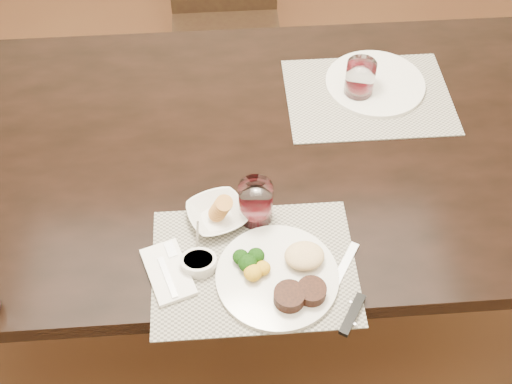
{
  "coord_description": "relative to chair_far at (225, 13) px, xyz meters",
  "views": [
    {
      "loc": [
        -0.03,
        -1.16,
        1.98
      ],
      "look_at": [
        0.04,
        -0.22,
        0.82
      ],
      "focal_mm": 45.0,
      "sensor_mm": 36.0,
      "label": 1
    }
  ],
  "objects": [
    {
      "name": "steak_knife",
      "position": [
        0.22,
        -1.42,
        0.26
      ],
      "size": [
        0.09,
        0.24,
        0.01
      ],
      "rotation": [
        0.0,
        0.0,
        -0.55
      ],
      "color": "white",
      "rests_on": "placemat_near"
    },
    {
      "name": "wine_glass_near",
      "position": [
        0.03,
        -1.17,
        0.3
      ],
      "size": [
        0.08,
        0.08,
        0.11
      ],
      "rotation": [
        0.0,
        0.0,
        -0.08
      ],
      "color": "silver",
      "rests_on": "placemat_near"
    },
    {
      "name": "dining_table",
      "position": [
        0.0,
        -0.93,
        0.16
      ],
      "size": [
        2.0,
        1.0,
        0.75
      ],
      "color": "black",
      "rests_on": "ground"
    },
    {
      "name": "sauce_ramekin",
      "position": [
        -0.1,
        -1.3,
        0.27
      ],
      "size": [
        0.08,
        0.12,
        0.07
      ],
      "rotation": [
        0.0,
        0.0,
        -0.11
      ],
      "color": "silver",
      "rests_on": "placemat_near"
    },
    {
      "name": "napkin_fork",
      "position": [
        -0.17,
        -1.32,
        0.26
      ],
      "size": [
        0.13,
        0.18,
        0.02
      ],
      "rotation": [
        0.0,
        0.0,
        0.33
      ],
      "color": "white",
      "rests_on": "placemat_near"
    },
    {
      "name": "placemat_near",
      "position": [
        0.02,
        -1.31,
        0.25
      ],
      "size": [
        0.46,
        0.34,
        0.0
      ],
      "primitive_type": "cube",
      "color": "gray",
      "rests_on": "dining_table"
    },
    {
      "name": "placemat_far",
      "position": [
        0.38,
        -0.77,
        0.25
      ],
      "size": [
        0.46,
        0.34,
        0.0
      ],
      "primitive_type": "cube",
      "color": "gray",
      "rests_on": "dining_table"
    },
    {
      "name": "dinner_plate",
      "position": [
        0.08,
        -1.35,
        0.27
      ],
      "size": [
        0.27,
        0.27,
        0.05
      ],
      "rotation": [
        0.0,
        0.0,
        0.09
      ],
      "color": "silver",
      "rests_on": "placemat_near"
    },
    {
      "name": "chair_far",
      "position": [
        0.0,
        0.0,
        0.0
      ],
      "size": [
        0.42,
        0.42,
        0.9
      ],
      "color": "black",
      "rests_on": "ground"
    },
    {
      "name": "far_plate",
      "position": [
        0.41,
        -0.73,
        0.26
      ],
      "size": [
        0.28,
        0.28,
        0.01
      ],
      "primitive_type": "cylinder",
      "color": "silver",
      "rests_on": "placemat_far"
    },
    {
      "name": "cracker_bowl",
      "position": [
        -0.06,
        -1.17,
        0.27
      ],
      "size": [
        0.17,
        0.17,
        0.06
      ],
      "rotation": [
        0.0,
        0.0,
        0.34
      ],
      "color": "silver",
      "rests_on": "placemat_near"
    },
    {
      "name": "wine_glass_far",
      "position": [
        0.35,
        -0.76,
        0.3
      ],
      "size": [
        0.08,
        0.08,
        0.11
      ],
      "rotation": [
        0.0,
        0.0,
        0.43
      ],
      "color": "silver",
      "rests_on": "placemat_far"
    },
    {
      "name": "ground_plane",
      "position": [
        0.0,
        -0.93,
        -0.5
      ],
      "size": [
        4.5,
        4.5,
        0.0
      ],
      "primitive_type": "plane",
      "color": "#452516",
      "rests_on": "ground"
    }
  ]
}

